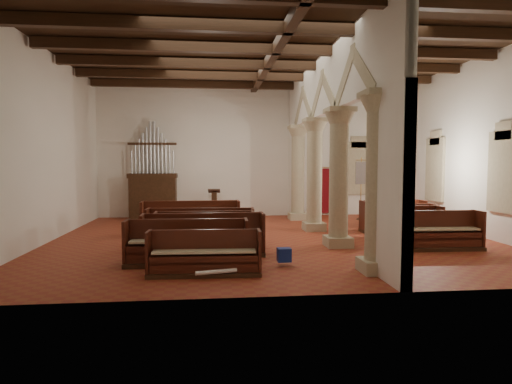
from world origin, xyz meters
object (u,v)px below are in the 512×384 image
object	(u,v)px
processional_banner	(361,200)
nave_pew_0	(204,260)
pipe_organ	(153,188)
aisle_pew_0	(441,236)
lectern	(214,206)

from	to	relation	value
processional_banner	nave_pew_0	bearing A→B (deg)	-144.82
pipe_organ	nave_pew_0	world-z (taller)	pipe_organ
aisle_pew_0	processional_banner	bearing A→B (deg)	92.81
lectern	processional_banner	xyz separation A→B (m)	(6.34, -1.29, 0.29)
pipe_organ	nave_pew_0	distance (m)	10.16
processional_banner	lectern	bearing A→B (deg)	151.51
processional_banner	nave_pew_0	xyz separation A→B (m)	(-6.61, -8.52, -0.51)
pipe_organ	aisle_pew_0	bearing A→B (deg)	-40.20
processional_banner	aisle_pew_0	size ratio (longest dim) A/B	1.18
pipe_organ	lectern	bearing A→B (deg)	-0.25
nave_pew_0	aisle_pew_0	size ratio (longest dim) A/B	1.10
pipe_organ	processional_banner	world-z (taller)	pipe_organ
pipe_organ	aisle_pew_0	size ratio (longest dim) A/B	1.92
nave_pew_0	aisle_pew_0	bearing A→B (deg)	19.42
lectern	processional_banner	size ratio (longest dim) A/B	0.49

